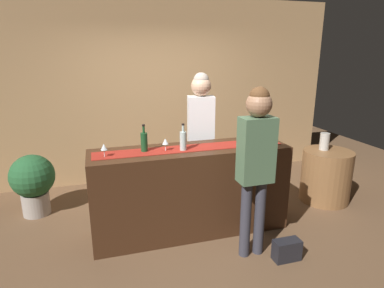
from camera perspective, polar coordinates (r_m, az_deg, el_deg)
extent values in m
plane|color=brown|center=(4.07, -0.24, -14.72)|extent=(10.00, 10.00, 0.00)
cube|color=tan|center=(5.39, -6.06, 9.16)|extent=(6.00, 0.12, 2.90)
cube|color=#3D2314|center=(3.84, -0.24, -8.12)|extent=(2.26, 0.60, 1.02)
cube|color=maroon|center=(3.66, -0.25, -0.73)|extent=(2.14, 0.28, 0.01)
cylinder|color=#194723|center=(3.55, -8.38, 0.29)|extent=(0.07, 0.07, 0.21)
cylinder|color=#194723|center=(3.51, -8.47, 2.53)|extent=(0.03, 0.03, 0.08)
cylinder|color=black|center=(3.50, -8.50, 3.27)|extent=(0.03, 0.03, 0.02)
cylinder|color=#B2C6C1|center=(3.55, -1.56, 0.48)|extent=(0.07, 0.07, 0.21)
cylinder|color=#B2C6C1|center=(3.52, -1.58, 2.72)|extent=(0.03, 0.03, 0.08)
cylinder|color=black|center=(3.51, -1.58, 3.46)|extent=(0.03, 0.03, 0.02)
cylinder|color=silver|center=(3.47, -15.05, -2.22)|extent=(0.06, 0.06, 0.00)
cylinder|color=silver|center=(3.46, -15.10, -1.60)|extent=(0.01, 0.01, 0.08)
cone|color=silver|center=(3.44, -15.18, -0.48)|extent=(0.07, 0.07, 0.06)
cylinder|color=silver|center=(3.57, -4.65, -1.23)|extent=(0.06, 0.06, 0.00)
cylinder|color=silver|center=(3.56, -4.66, -0.62)|extent=(0.01, 0.01, 0.08)
cone|color=silver|center=(3.54, -4.69, 0.47)|extent=(0.07, 0.07, 0.06)
cylinder|color=#26262B|center=(4.48, 2.50, -5.72)|extent=(0.11, 0.11, 0.85)
cylinder|color=#26262B|center=(4.46, 0.46, -5.81)|extent=(0.11, 0.11, 0.85)
cube|color=white|center=(4.24, 1.56, 3.86)|extent=(0.37, 0.26, 0.67)
sphere|color=#DBAD89|center=(4.17, 1.60, 10.12)|extent=(0.26, 0.26, 0.26)
sphere|color=#AD9E8E|center=(4.17, 1.61, 11.08)|extent=(0.20, 0.20, 0.20)
cylinder|color=#33333D|center=(3.47, 9.35, -12.93)|extent=(0.11, 0.11, 0.82)
cylinder|color=#33333D|center=(3.54, 11.73, -12.46)|extent=(0.11, 0.11, 0.82)
cube|color=#4C6B4C|center=(3.22, 11.21, -1.07)|extent=(0.34, 0.20, 0.65)
sphere|color=#9E7051|center=(3.12, 11.65, 6.85)|extent=(0.25, 0.25, 0.25)
sphere|color=brown|center=(3.11, 11.72, 8.08)|extent=(0.19, 0.19, 0.19)
cylinder|color=brown|center=(5.03, 22.41, -5.18)|extent=(0.68, 0.68, 0.74)
cylinder|color=#B7B2A8|center=(4.92, 22.20, 0.42)|extent=(0.13, 0.13, 0.24)
cylinder|color=#9E9389|center=(4.81, -25.64, -9.35)|extent=(0.34, 0.34, 0.30)
sphere|color=#23562D|center=(4.67, -26.20, -5.05)|extent=(0.55, 0.55, 0.55)
cube|color=black|center=(3.64, 16.27, -17.40)|extent=(0.28, 0.14, 0.22)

